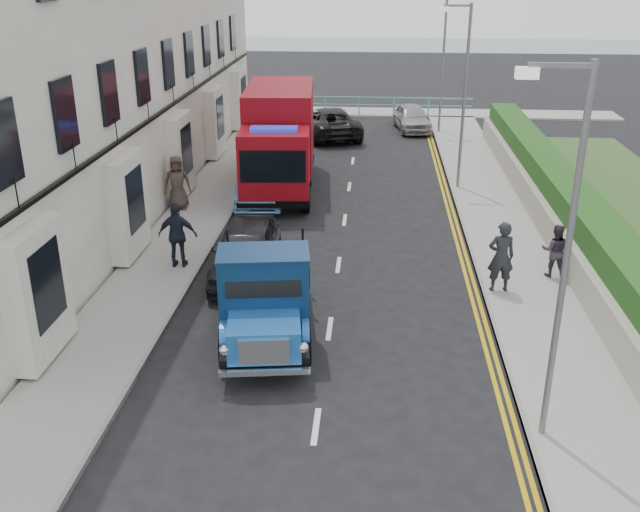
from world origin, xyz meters
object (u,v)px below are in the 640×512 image
Objects in this scene: lamp_far at (441,55)px; lamp_near at (562,242)px; red_lorry at (279,137)px; parked_car_front at (246,250)px; pedestrian_east_near at (501,257)px; bedford_lorry at (265,303)px; lamp_mid at (462,87)px.

lamp_near is at bearing -90.00° from lamp_far.
parked_car_front is (0.14, -8.56, -1.31)m from red_lorry.
parked_car_front is at bearing -109.73° from lamp_far.
parked_car_front is 2.26× the size of pedestrian_east_near.
red_lorry is at bearing -123.79° from lamp_far.
bedford_lorry is at bearing -76.26° from parked_car_front.
pedestrian_east_near is at bearing 21.12° from bedford_lorry.
parked_car_front is (-6.78, -18.90, -3.24)m from lamp_far.
lamp_far is 3.57× the size of pedestrian_east_near.
pedestrian_east_near is (0.24, 6.34, -2.90)m from lamp_near.
lamp_mid reaches higher than red_lorry.
lamp_far reaches higher than pedestrian_east_near.
red_lorry is 8.66m from parked_car_front.
lamp_mid is 14.39m from bedford_lorry.
lamp_far is (0.00, 10.00, 0.00)m from lamp_mid.
bedford_lorry is 4.22m from parked_car_front.
parked_car_front is at bearing 133.65° from lamp_near.
lamp_far is 23.79m from bedford_lorry.
bedford_lorry is at bearing 151.38° from lamp_near.
lamp_far is 19.88m from pedestrian_east_near.
red_lorry reaches higher than bedford_lorry.
lamp_mid is at bearing -90.00° from lamp_far.
lamp_far is at bearing 90.00° from lamp_mid.
lamp_near is 1.00× the size of lamp_far.
lamp_mid is 10.09m from pedestrian_east_near.
red_lorry is (-6.92, -10.34, -1.93)m from lamp_far.
lamp_far is (0.00, 26.00, 0.00)m from lamp_near.
lamp_mid is 1.32× the size of bedford_lorry.
red_lorry is at bearing 87.84° from bedford_lorry.
lamp_mid is 3.57× the size of pedestrian_east_near.
lamp_mid is 10.00m from lamp_far.
parked_car_front is (-6.78, -8.90, -3.24)m from lamp_mid.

